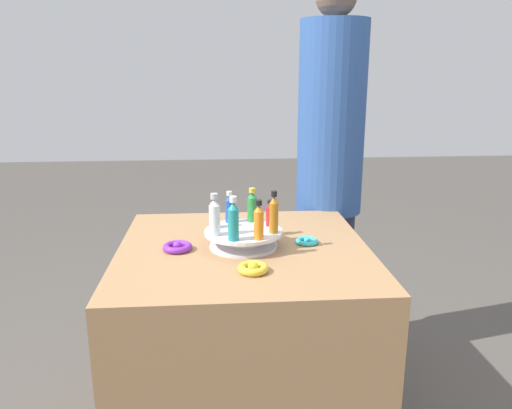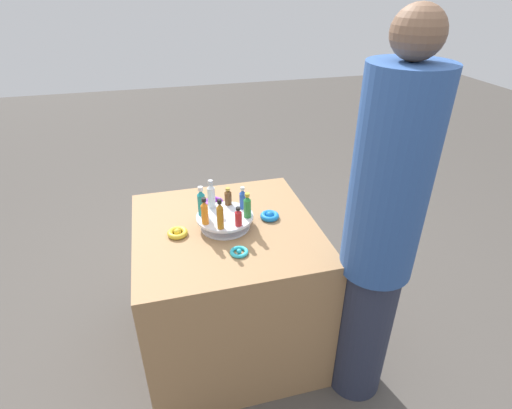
{
  "view_description": "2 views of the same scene",
  "coord_description": "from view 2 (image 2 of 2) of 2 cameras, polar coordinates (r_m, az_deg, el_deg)",
  "views": [
    {
      "loc": [
        1.61,
        -0.08,
        1.34
      ],
      "look_at": [
        -0.06,
        0.05,
        0.89
      ],
      "focal_mm": 35.0,
      "sensor_mm": 36.0,
      "label": 1
    },
    {
      "loc": [
        0.26,
        1.56,
        1.78
      ],
      "look_at": [
        -0.12,
        0.09,
        0.91
      ],
      "focal_mm": 28.0,
      "sensor_mm": 36.0,
      "label": 2
    }
  ],
  "objects": [
    {
      "name": "bottle_orange",
      "position": [
        1.77,
        -7.34,
        -1.07
      ],
      "size": [
        0.03,
        0.03,
        0.13
      ],
      "color": "orange",
      "rests_on": "display_stand"
    },
    {
      "name": "ribbon_bow_purple",
      "position": [
        2.07,
        -6.05,
        0.36
      ],
      "size": [
        0.1,
        0.1,
        0.03
      ],
      "color": "purple",
      "rests_on": "party_table"
    },
    {
      "name": "ground_plane",
      "position": [
        2.38,
        -3.67,
        -18.56
      ],
      "size": [
        12.0,
        12.0,
        0.0
      ],
      "primitive_type": "plane",
      "color": "#4C4742"
    },
    {
      "name": "bottle_red",
      "position": [
        1.76,
        -2.53,
        -1.81
      ],
      "size": [
        0.03,
        0.03,
        0.09
      ],
      "color": "#B21E23",
      "rests_on": "display_stand"
    },
    {
      "name": "person_figure",
      "position": [
        1.68,
        17.22,
        -4.69
      ],
      "size": [
        0.29,
        0.29,
        1.72
      ],
      "rotation": [
        0.0,
        0.0,
        -0.65
      ],
      "color": "#282D42",
      "rests_on": "ground_plane"
    },
    {
      "name": "party_table",
      "position": [
        2.12,
        -4.01,
        -11.75
      ],
      "size": [
        0.85,
        0.85,
        0.76
      ],
      "color": "#9E754C",
      "rests_on": "ground_plane"
    },
    {
      "name": "bottle_green",
      "position": [
        1.81,
        -1.25,
        -0.24
      ],
      "size": [
        0.03,
        0.03,
        0.12
      ],
      "color": "#288438",
      "rests_on": "display_stand"
    },
    {
      "name": "bottle_blue",
      "position": [
        1.88,
        -1.92,
        0.83
      ],
      "size": [
        0.03,
        0.03,
        0.11
      ],
      "color": "#234CAD",
      "rests_on": "display_stand"
    },
    {
      "name": "bottle_brown",
      "position": [
        1.92,
        -4.01,
        1.1
      ],
      "size": [
        0.03,
        0.03,
        0.09
      ],
      "color": "brown",
      "rests_on": "display_stand"
    },
    {
      "name": "display_stand",
      "position": [
        1.87,
        -4.45,
        -2.28
      ],
      "size": [
        0.27,
        0.27,
        0.06
      ],
      "color": "silver",
      "rests_on": "party_table"
    },
    {
      "name": "ribbon_bow_teal",
      "position": [
        1.7,
        -2.43,
        -6.78
      ],
      "size": [
        0.08,
        0.08,
        0.02
      ],
      "color": "#2DB7CC",
      "rests_on": "party_table"
    },
    {
      "name": "ribbon_bow_gold",
      "position": [
        1.85,
        -11.14,
        -3.99
      ],
      "size": [
        0.09,
        0.09,
        0.03
      ],
      "color": "gold",
      "rests_on": "party_table"
    },
    {
      "name": "bottle_clear",
      "position": [
        1.9,
        -6.42,
        1.39
      ],
      "size": [
        0.04,
        0.04,
        0.14
      ],
      "color": "silver",
      "rests_on": "display_stand"
    },
    {
      "name": "bottle_amber",
      "position": [
        1.73,
        -5.14,
        -1.54
      ],
      "size": [
        0.03,
        0.03,
        0.14
      ],
      "color": "#AD6B19",
      "rests_on": "display_stand"
    },
    {
      "name": "ribbon_bow_blue",
      "position": [
        1.94,
        1.96,
        -1.62
      ],
      "size": [
        0.09,
        0.09,
        0.04
      ],
      "color": "blue",
      "rests_on": "party_table"
    },
    {
      "name": "bottle_teal",
      "position": [
        1.84,
        -7.82,
        0.36
      ],
      "size": [
        0.04,
        0.04,
        0.14
      ],
      "color": "teal",
      "rests_on": "display_stand"
    }
  ]
}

